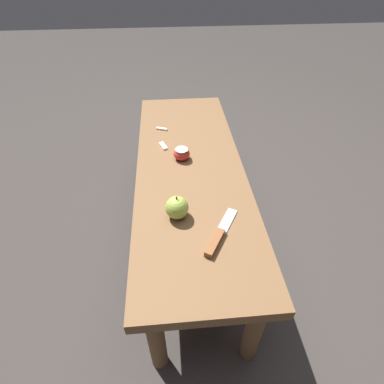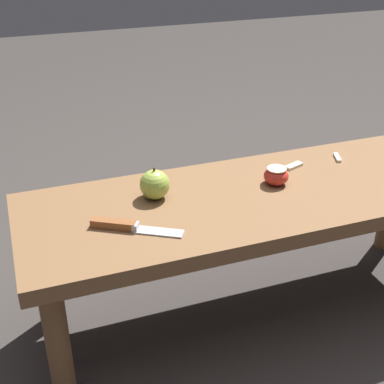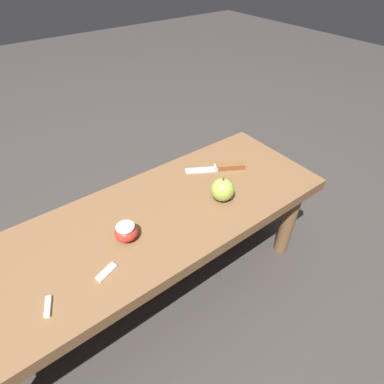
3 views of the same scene
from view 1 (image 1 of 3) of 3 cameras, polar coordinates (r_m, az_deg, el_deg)
name	(u,v)px [view 1 (image 1 of 3)]	position (r m, az deg, el deg)	size (l,w,h in m)	color
ground_plane	(190,231)	(1.46, -0.33, -7.53)	(8.00, 8.00, 0.00)	#383330
wooden_bench	(190,176)	(1.23, -0.39, 2.99)	(1.25, 0.42, 0.39)	brown
knife	(218,237)	(0.92, 4.96, -8.54)	(0.20, 0.13, 0.02)	#B7BABF
apple_whole	(177,208)	(0.96, -2.88, -2.98)	(0.08, 0.08, 0.09)	#9EB747
apple_cut	(182,154)	(1.22, -1.97, 7.28)	(0.07, 0.07, 0.05)	red
apple_slice_near_knife	(163,146)	(1.31, -5.48, 8.74)	(0.06, 0.04, 0.01)	white
apple_slice_center	(162,129)	(1.44, -5.80, 11.88)	(0.03, 0.05, 0.01)	white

